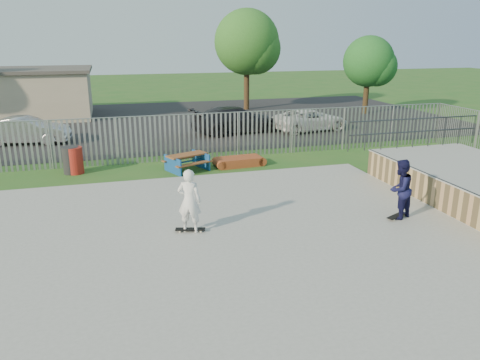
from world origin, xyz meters
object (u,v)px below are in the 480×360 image
object	(u,v)px
trash_bin_grey	(71,160)
car_dark	(236,120)
picnic_table	(187,162)
funbox	(239,162)
skater_white	(189,201)
car_silver	(27,130)
skater_navy	(400,189)
trash_bin_red	(75,160)
tree_right	(369,62)
car_white	(310,120)
tree_mid	(247,42)

from	to	relation	value
trash_bin_grey	car_dark	size ratio (longest dim) A/B	0.21
picnic_table	car_dark	bearing A→B (deg)	37.78
funbox	car_dark	world-z (taller)	car_dark
funbox	skater_white	bearing A→B (deg)	-120.40
trash_bin_grey	picnic_table	bearing A→B (deg)	-10.52
funbox	car_silver	xyz separation A→B (m)	(-9.09, 6.85, 0.52)
car_dark	skater_navy	distance (m)	14.08
picnic_table	trash_bin_red	distance (m)	4.37
picnic_table	skater_white	xyz separation A→B (m)	(-1.00, -6.49, 0.67)
car_silver	tree_right	bearing A→B (deg)	-70.30
skater_navy	trash_bin_grey	bearing A→B (deg)	-66.11
car_silver	car_white	bearing A→B (deg)	-83.63
funbox	car_dark	size ratio (longest dim) A/B	0.37
trash_bin_red	tree_mid	xyz separation A→B (m)	(11.27, 14.48, 4.27)
funbox	tree_right	size ratio (longest dim) A/B	0.35
picnic_table	tree_mid	bearing A→B (deg)	42.57
tree_right	skater_navy	distance (m)	20.75
funbox	tree_mid	distance (m)	16.49
car_silver	car_dark	bearing A→B (deg)	-81.77
car_silver	trash_bin_red	bearing A→B (deg)	-148.84
trash_bin_grey	car_silver	size ratio (longest dim) A/B	0.26
tree_mid	skater_navy	world-z (taller)	tree_mid
car_white	car_silver	bearing A→B (deg)	78.90
trash_bin_red	skater_white	distance (m)	7.99
picnic_table	tree_right	distance (m)	18.51
car_silver	tree_right	size ratio (longest dim) A/B	0.77
tree_mid	tree_right	size ratio (longest dim) A/B	1.35
funbox	car_white	size ratio (longest dim) A/B	0.42
car_dark	car_white	world-z (taller)	car_dark
car_dark	funbox	bearing A→B (deg)	155.77
picnic_table	tree_right	world-z (taller)	tree_right
car_dark	tree_right	xyz separation A→B (m)	(10.52, 4.24, 2.81)
funbox	skater_white	distance (m)	7.42
trash_bin_grey	car_silver	xyz separation A→B (m)	(-2.44, 6.17, 0.16)
car_white	tree_mid	world-z (taller)	tree_mid
funbox	skater_white	world-z (taller)	skater_white
picnic_table	skater_white	size ratio (longest dim) A/B	1.15
tree_right	trash_bin_red	bearing A→B (deg)	-150.94
trash_bin_grey	tree_right	world-z (taller)	tree_right
trash_bin_grey	car_white	bearing A→B (deg)	23.89
trash_bin_grey	car_white	size ratio (longest dim) A/B	0.24
car_white	trash_bin_red	bearing A→B (deg)	105.50
trash_bin_red	car_white	size ratio (longest dim) A/B	0.24
trash_bin_red	trash_bin_grey	world-z (taller)	trash_bin_grey
funbox	car_dark	xyz separation A→B (m)	(1.69, 6.77, 0.57)
car_dark	tree_mid	world-z (taller)	tree_mid
tree_mid	funbox	bearing A→B (deg)	-107.50
tree_right	skater_navy	xyz separation A→B (m)	(-9.49, -18.28, -2.53)
trash_bin_red	skater_navy	size ratio (longest dim) A/B	0.61
trash_bin_red	car_dark	distance (m)	10.25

